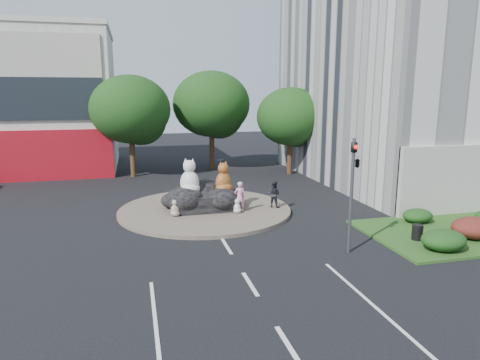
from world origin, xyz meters
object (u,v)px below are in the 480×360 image
object	(u,v)px
kitten_white	(237,206)
kitten_calico	(175,207)
cat_tabby	(223,177)
litter_bin	(417,232)
cat_white	(190,177)
pedestrian_dark	(274,194)
pedestrian_pink	(240,197)

from	to	relation	value
kitten_white	kitten_calico	bearing A→B (deg)	136.31
cat_tabby	litter_bin	bearing A→B (deg)	-71.38
litter_bin	cat_tabby	bearing A→B (deg)	136.05
cat_white	pedestrian_dark	xyz separation A→B (m)	(4.87, -0.61, -1.17)
pedestrian_dark	litter_bin	bearing A→B (deg)	164.59
cat_tabby	pedestrian_dark	xyz separation A→B (m)	(2.92, -0.54, -1.05)
kitten_calico	cat_tabby	bearing A→B (deg)	39.78
kitten_white	pedestrian_pink	xyz separation A→B (m)	(0.19, 0.16, 0.45)
cat_tabby	kitten_calico	size ratio (longest dim) A/B	1.94
kitten_calico	kitten_white	size ratio (longest dim) A/B	1.15
kitten_white	pedestrian_pink	bearing A→B (deg)	0.34
cat_white	cat_tabby	world-z (taller)	cat_white
cat_tabby	kitten_white	bearing A→B (deg)	-93.91
pedestrian_dark	litter_bin	size ratio (longest dim) A/B	2.20
pedestrian_pink	pedestrian_dark	xyz separation A→B (m)	(2.20, 0.51, -0.09)
pedestrian_pink	kitten_calico	bearing A→B (deg)	-4.38
cat_white	cat_tabby	distance (m)	1.96
kitten_calico	pedestrian_pink	xyz separation A→B (m)	(3.64, -0.05, 0.39)
pedestrian_dark	cat_white	bearing A→B (deg)	32.72
cat_white	cat_tabby	xyz separation A→B (m)	(1.95, -0.07, -0.12)
kitten_calico	kitten_white	distance (m)	3.46
cat_white	cat_tabby	bearing A→B (deg)	22.93
cat_tabby	pedestrian_pink	distance (m)	1.59
cat_tabby	pedestrian_pink	xyz separation A→B (m)	(0.72, -1.05, -0.96)
pedestrian_dark	pedestrian_pink	bearing A→B (deg)	52.87
cat_tabby	kitten_calico	distance (m)	3.37
cat_tabby	kitten_calico	world-z (taller)	cat_tabby
cat_tabby	kitten_white	xyz separation A→B (m)	(0.53, -1.21, -1.42)
cat_tabby	pedestrian_pink	bearing A→B (deg)	-83.11
cat_tabby	kitten_white	distance (m)	1.94
pedestrian_pink	cat_tabby	bearing A→B (deg)	-59.22
cat_white	litter_bin	world-z (taller)	cat_white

